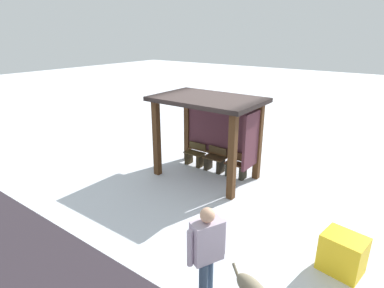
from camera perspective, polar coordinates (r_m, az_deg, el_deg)
name	(u,v)px	position (r m, az deg, el deg)	size (l,w,h in m)	color
ground_plane	(206,176)	(9.50, 2.58, -5.75)	(60.00, 60.00, 0.00)	silver
bus_shelter	(213,118)	(8.98, 3.90, 4.77)	(2.98, 1.96, 2.37)	#462B16
bench_left_inside	(195,156)	(10.13, 0.52, -2.27)	(0.66, 0.36, 0.71)	#44351A
bench_center_inside	(215,162)	(9.74, 4.14, -3.20)	(0.66, 0.39, 0.73)	#43311C
bench_right_inside	(236,168)	(9.39, 8.05, -4.25)	(0.66, 0.34, 0.72)	#4A2C18
person_walking	(207,249)	(4.97, 2.69, -18.43)	(0.44, 0.64, 1.70)	#BCAAC1
grit_bin	(343,254)	(6.49, 25.60, -17.47)	(0.70, 0.56, 0.71)	yellow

